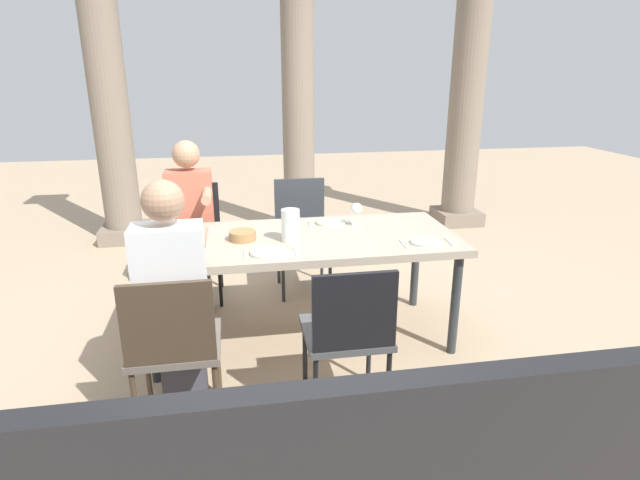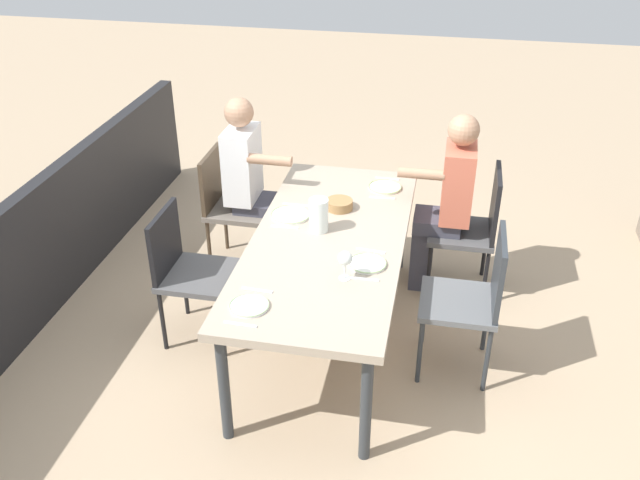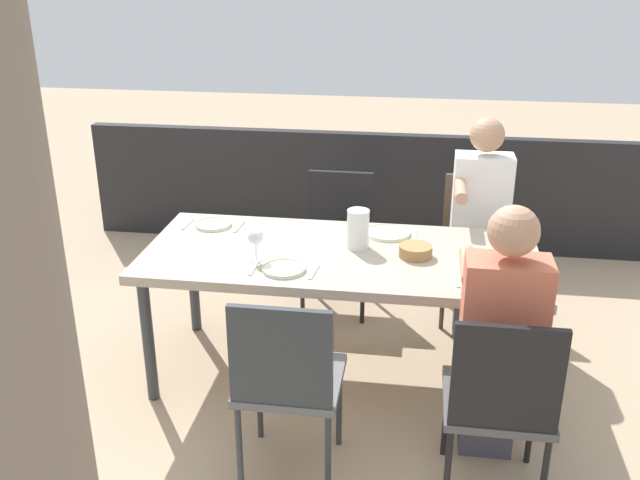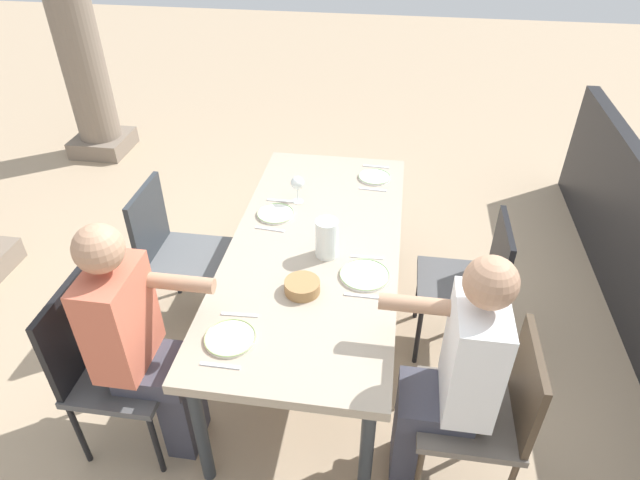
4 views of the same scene
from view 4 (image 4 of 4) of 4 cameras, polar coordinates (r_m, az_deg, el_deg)
ground_plane at (r=3.39m, az=-0.47°, el=-10.53°), size 16.00×16.00×0.00m
dining_table at (r=2.93m, az=-0.54°, el=-1.39°), size 2.03×0.90×0.74m
chair_west_north at (r=2.77m, az=-21.60°, el=-11.67°), size 0.44×0.44×0.91m
chair_west_south at (r=2.53m, az=17.20°, el=-16.31°), size 0.44×0.44×0.88m
chair_mid_north at (r=3.33m, az=-15.13°, el=-0.76°), size 0.44×0.44×0.92m
chair_mid_south at (r=3.15m, az=15.63°, el=-3.90°), size 0.44×0.44×0.87m
diner_woman_green at (r=2.37m, az=13.64°, el=-13.48°), size 0.35×0.49×1.30m
diner_man_white at (r=2.57m, az=-18.34°, el=-9.83°), size 0.35×0.49×1.29m
stone_column_far at (r=5.46m, az=-24.87°, el=21.60°), size 0.50×0.50×2.81m
plate_0 at (r=2.40m, az=-9.35°, el=-10.06°), size 0.23×0.23×0.02m
fork_0 at (r=2.31m, az=-10.39°, el=-12.78°), size 0.02×0.17×0.01m
spoon_0 at (r=2.51m, az=-8.38°, el=-7.73°), size 0.02×0.17×0.01m
plate_1 at (r=2.69m, az=4.69°, el=-3.64°), size 0.25×0.25×0.02m
fork_1 at (r=2.58m, az=4.42°, el=-5.84°), size 0.02×0.17×0.01m
spoon_1 at (r=2.81m, az=4.94°, el=-1.80°), size 0.02×0.17×0.01m
plate_2 at (r=3.13m, az=-4.65°, el=2.77°), size 0.21×0.21×0.02m
wine_glass_2 at (r=3.19m, az=-2.37°, el=5.92°), size 0.08×0.08×0.17m
fork_2 at (r=3.02m, az=-5.25°, el=1.14°), size 0.03×0.17×0.01m
spoon_2 at (r=3.26m, az=-4.09°, el=4.11°), size 0.02×0.17×0.01m
plate_3 at (r=3.51m, az=5.72°, el=6.59°), size 0.21×0.21×0.02m
fork_3 at (r=3.38m, az=5.54°, el=5.27°), size 0.03×0.17×0.01m
spoon_3 at (r=3.64m, az=5.87°, el=7.65°), size 0.02×0.17×0.01m
water_pitcher at (r=2.77m, az=0.71°, el=-0.00°), size 0.12×0.12×0.21m
bread_basket at (r=2.58m, az=-1.95°, el=-4.87°), size 0.17×0.17×0.06m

